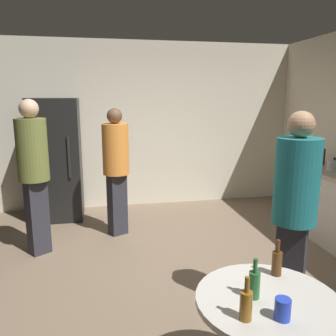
{
  "coord_description": "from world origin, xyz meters",
  "views": [
    {
      "loc": [
        -0.64,
        -3.07,
        1.82
      ],
      "look_at": [
        0.12,
        0.73,
        1.01
      ],
      "focal_mm": 36.73,
      "sensor_mm": 36.0,
      "label": 1
    }
  ],
  "objects": [
    {
      "name": "beer_bottle_green",
      "position": [
        0.16,
        -1.49,
        0.82
      ],
      "size": [
        0.06,
        0.06,
        0.23
      ],
      "color": "#26662D",
      "rests_on": "foreground_table"
    },
    {
      "name": "wine_bottle_on_counter",
      "position": [
        2.36,
        1.09,
        1.02
      ],
      "size": [
        0.08,
        0.08,
        0.31
      ],
      "color": "#3F141E",
      "rests_on": "kitchen_counter"
    },
    {
      "name": "ground_plane",
      "position": [
        0.0,
        0.0,
        -0.05
      ],
      "size": [
        5.2,
        5.2,
        0.1
      ],
      "primitive_type": "cube",
      "color": "#7A6651"
    },
    {
      "name": "kettle",
      "position": [
        2.23,
        0.67,
        0.97
      ],
      "size": [
        0.24,
        0.17,
        0.18
      ],
      "color": "#B2B2B7",
      "rests_on": "kitchen_counter"
    },
    {
      "name": "wall_back",
      "position": [
        0.0,
        2.63,
        1.35
      ],
      "size": [
        5.32,
        0.06,
        2.7
      ],
      "primitive_type": "cube",
      "color": "silver",
      "rests_on": "ground_plane"
    },
    {
      "name": "person_in_teal_shirt",
      "position": [
        0.83,
        -0.75,
        1.01
      ],
      "size": [
        0.48,
        0.48,
        1.72
      ],
      "rotation": [
        0.0,
        0.0,
        -2.28
      ],
      "color": "#2D2D38",
      "rests_on": "ground_plane"
    },
    {
      "name": "beer_bottle_brown",
      "position": [
        0.4,
        -1.29,
        0.82
      ],
      "size": [
        0.06,
        0.06,
        0.23
      ],
      "color": "#593314",
      "rests_on": "foreground_table"
    },
    {
      "name": "foreground_table",
      "position": [
        0.23,
        -1.51,
        0.63
      ],
      "size": [
        0.8,
        0.8,
        0.73
      ],
      "color": "beige",
      "rests_on": "ground_plane"
    },
    {
      "name": "person_in_olive_shirt",
      "position": [
        -1.39,
        0.95,
        1.06
      ],
      "size": [
        0.47,
        0.47,
        1.8
      ],
      "rotation": [
        0.0,
        0.0,
        -0.97
      ],
      "color": "#2D2D38",
      "rests_on": "ground_plane"
    },
    {
      "name": "person_in_orange_shirt",
      "position": [
        -0.45,
        1.36,
        0.98
      ],
      "size": [
        0.45,
        0.45,
        1.68
      ],
      "rotation": [
        0.0,
        0.0,
        -1.12
      ],
      "color": "#2D2D38",
      "rests_on": "ground_plane"
    },
    {
      "name": "refrigerator",
      "position": [
        -1.29,
        2.2,
        0.9
      ],
      "size": [
        0.7,
        0.68,
        1.8
      ],
      "color": "black",
      "rests_on": "ground_plane"
    },
    {
      "name": "beer_bottle_amber",
      "position": [
        0.03,
        -1.66,
        0.82
      ],
      "size": [
        0.06,
        0.06,
        0.23
      ],
      "color": "#8C5919",
      "rests_on": "foreground_table"
    },
    {
      "name": "plastic_cup_blue",
      "position": [
        0.21,
        -1.69,
        0.79
      ],
      "size": [
        0.08,
        0.08,
        0.11
      ],
      "primitive_type": "cylinder",
      "color": "blue",
      "rests_on": "foreground_table"
    }
  ]
}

